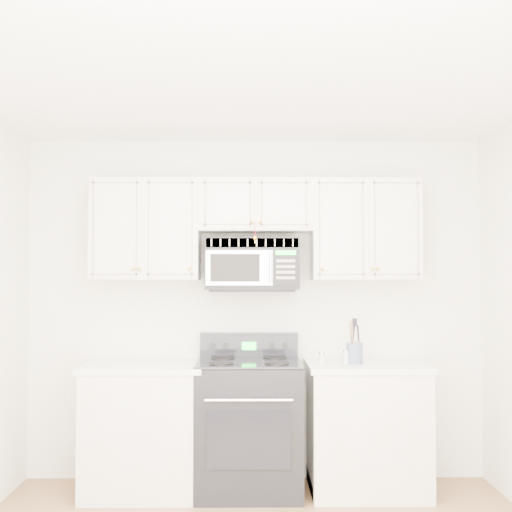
{
  "coord_description": "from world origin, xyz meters",
  "views": [
    {
      "loc": [
        -0.04,
        -3.22,
        1.55
      ],
      "look_at": [
        0.0,
        1.3,
        1.69
      ],
      "focal_mm": 45.0,
      "sensor_mm": 36.0,
      "label": 1
    }
  ],
  "objects": [
    {
      "name": "shaker_pepper",
      "position": [
        0.65,
        1.38,
        0.97
      ],
      "size": [
        0.04,
        0.04,
        0.1
      ],
      "color": "silver",
      "rests_on": "base_cabinet_right"
    },
    {
      "name": "shaker_salt",
      "position": [
        0.47,
        1.34,
        0.97
      ],
      "size": [
        0.04,
        0.04,
        0.1
      ],
      "color": "silver",
      "rests_on": "base_cabinet_right"
    },
    {
      "name": "upper_cabinets",
      "position": [
        -0.0,
        1.58,
        1.93
      ],
      "size": [
        2.44,
        0.37,
        0.75
      ],
      "color": "silver",
      "rests_on": "ground"
    },
    {
      "name": "microwave",
      "position": [
        -0.03,
        1.57,
        1.64
      ],
      "size": [
        0.69,
        0.4,
        0.38
      ],
      "color": "black",
      "rests_on": "ground"
    },
    {
      "name": "range",
      "position": [
        -0.05,
        1.44,
        0.48
      ],
      "size": [
        0.75,
        0.68,
        1.12
      ],
      "color": "black",
      "rests_on": "ground"
    },
    {
      "name": "base_cabinet_right",
      "position": [
        0.8,
        1.44,
        0.43
      ],
      "size": [
        0.86,
        0.65,
        0.92
      ],
      "color": "silver",
      "rests_on": "ground"
    },
    {
      "name": "utensil_crock",
      "position": [
        0.71,
        1.4,
        1.0
      ],
      "size": [
        0.12,
        0.12,
        0.32
      ],
      "color": "#4D5C7C",
      "rests_on": "base_cabinet_right"
    },
    {
      "name": "base_cabinet_left",
      "position": [
        -0.8,
        1.44,
        0.43
      ],
      "size": [
        0.86,
        0.65,
        0.92
      ],
      "color": "silver",
      "rests_on": "ground"
    },
    {
      "name": "room",
      "position": [
        0.0,
        0.0,
        1.3
      ],
      "size": [
        3.51,
        3.51,
        2.61
      ],
      "color": "brown",
      "rests_on": "ground"
    }
  ]
}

